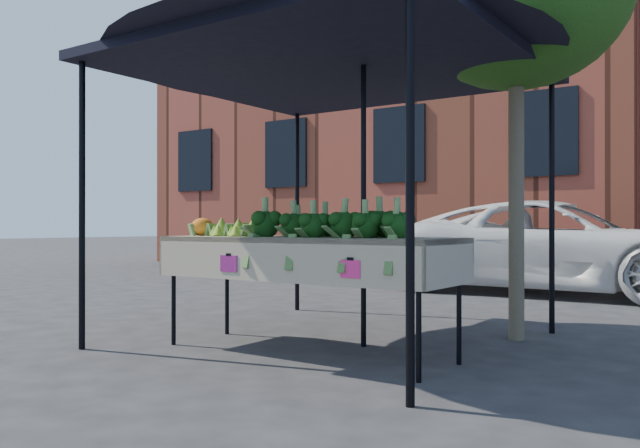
{
  "coord_description": "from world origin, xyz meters",
  "views": [
    {
      "loc": [
        2.77,
        -4.16,
        0.99
      ],
      "look_at": [
        -0.12,
        0.07,
        1.0
      ],
      "focal_mm": 36.18,
      "sensor_mm": 36.0,
      "label": 1
    }
  ],
  "objects": [
    {
      "name": "canopy",
      "position": [
        -0.25,
        0.47,
        1.37
      ],
      "size": [
        3.16,
        3.16,
        2.74
      ],
      "primitive_type": null,
      "color": "black",
      "rests_on": "ground"
    },
    {
      "name": "table",
      "position": [
        -0.12,
        -0.13,
        0.45
      ],
      "size": [
        2.41,
        0.83,
        0.9
      ],
      "color": "#C0AF8F",
      "rests_on": "ground"
    },
    {
      "name": "building_left",
      "position": [
        -5.0,
        12.0,
        4.5
      ],
      "size": [
        12.0,
        8.0,
        9.0
      ],
      "primitive_type": "cube",
      "color": "brown",
      "rests_on": "ground"
    },
    {
      "name": "romanesco_cluster",
      "position": [
        -0.78,
        -0.09,
        1.0
      ],
      "size": [
        0.44,
        0.58,
        0.21
      ],
      "primitive_type": "ellipsoid",
      "color": "#9EB539",
      "rests_on": "table"
    },
    {
      "name": "ground",
      "position": [
        0.0,
        0.0,
        0.0
      ],
      "size": [
        90.0,
        90.0,
        0.0
      ],
      "primitive_type": "plane",
      "color": "#262628"
    },
    {
      "name": "cauliflower_pair",
      "position": [
        -1.17,
        -0.18,
        0.99
      ],
      "size": [
        0.21,
        0.21,
        0.19
      ],
      "primitive_type": "ellipsoid",
      "color": "orange",
      "rests_on": "table"
    },
    {
      "name": "vehicle",
      "position": [
        0.32,
        5.53,
        2.44
      ],
      "size": [
        1.36,
        2.25,
        4.88
      ],
      "primitive_type": "imported",
      "rotation": [
        0.0,
        0.0,
        1.57
      ],
      "color": "white",
      "rests_on": "ground"
    },
    {
      "name": "street_tree",
      "position": [
        1.03,
        1.4,
        1.91
      ],
      "size": [
        1.94,
        1.94,
        3.83
      ],
      "primitive_type": null,
      "color": "#1E4C14",
      "rests_on": "ground"
    },
    {
      "name": "broccoli_heap",
      "position": [
        0.16,
        -0.1,
        1.04
      ],
      "size": [
        1.38,
        0.58,
        0.27
      ],
      "primitive_type": "ellipsoid",
      "color": "black",
      "rests_on": "table"
    }
  ]
}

